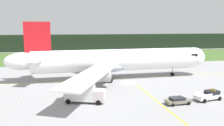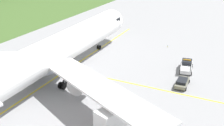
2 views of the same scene
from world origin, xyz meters
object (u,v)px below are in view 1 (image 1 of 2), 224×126
ops_pickup_truck (209,95)px  staff_car (178,100)px  catering_truck (83,92)px  airliner (114,61)px

ops_pickup_truck → staff_car: ops_pickup_truck is taller
ops_pickup_truck → catering_truck: bearing=173.5°
airliner → ops_pickup_truck: bearing=-54.0°
ops_pickup_truck → catering_truck: (-23.31, 2.66, 1.03)m
catering_truck → ops_pickup_truck: bearing=-6.5°
airliner → catering_truck: (-8.75, -17.38, -2.93)m
catering_truck → staff_car: catering_truck is taller
airliner → staff_car: (7.74, -21.25, -4.16)m
airliner → ops_pickup_truck: 25.09m
airliner → ops_pickup_truck: size_ratio=9.20×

